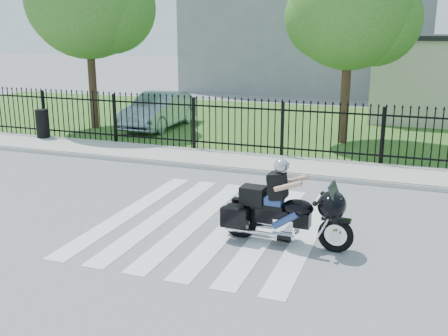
% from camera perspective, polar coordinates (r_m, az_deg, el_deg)
% --- Properties ---
extents(ground, '(120.00, 120.00, 0.00)m').
position_cam_1_polar(ground, '(11.19, -1.16, -5.98)').
color(ground, slate).
rests_on(ground, ground).
extents(crosswalk, '(5.00, 5.50, 0.01)m').
position_cam_1_polar(crosswalk, '(11.18, -1.16, -5.96)').
color(crosswalk, silver).
rests_on(crosswalk, ground).
extents(sidewalk, '(40.00, 2.00, 0.12)m').
position_cam_1_polar(sidewalk, '(15.72, 5.40, 0.40)').
color(sidewalk, '#ADAAA3').
rests_on(sidewalk, ground).
extents(curb, '(40.00, 0.12, 0.12)m').
position_cam_1_polar(curb, '(14.78, 4.41, -0.51)').
color(curb, '#ADAAA3').
rests_on(curb, ground).
extents(grass_strip, '(40.00, 12.00, 0.02)m').
position_cam_1_polar(grass_strip, '(22.42, 9.96, 4.53)').
color(grass_strip, '#2C5C1F').
rests_on(grass_strip, ground).
extents(iron_fence, '(26.00, 0.04, 1.80)m').
position_cam_1_polar(iron_fence, '(16.48, 6.36, 4.07)').
color(iron_fence, black).
rests_on(iron_fence, ground).
extents(tree_mid, '(4.20, 4.20, 6.78)m').
position_cam_1_polar(tree_mid, '(18.89, 13.59, 16.62)').
color(tree_mid, '#382316').
rests_on(tree_mid, ground).
extents(motorcycle_rider, '(2.58, 0.85, 1.70)m').
position_cam_1_polar(motorcycle_rider, '(10.00, 6.39, -4.42)').
color(motorcycle_rider, black).
rests_on(motorcycle_rider, ground).
extents(parked_car, '(1.55, 4.41, 1.45)m').
position_cam_1_polar(parked_car, '(21.73, -7.06, 6.28)').
color(parked_car, '#8BA2AF').
rests_on(parked_car, grass_strip).
extents(litter_bin, '(0.53, 0.53, 1.03)m').
position_cam_1_polar(litter_bin, '(20.23, -19.16, 4.60)').
color(litter_bin, black).
rests_on(litter_bin, sidewalk).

